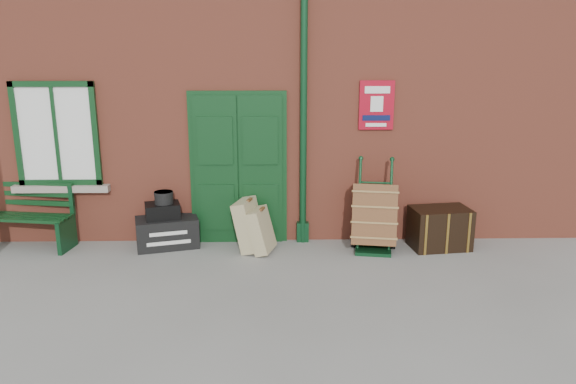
{
  "coord_description": "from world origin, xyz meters",
  "views": [
    {
      "loc": [
        0.27,
        -6.59,
        2.93
      ],
      "look_at": [
        0.41,
        0.6,
        1.0
      ],
      "focal_mm": 35.0,
      "sensor_mm": 36.0,
      "label": 1
    }
  ],
  "objects_px": {
    "houdini_trunk": "(167,232)",
    "dark_trunk": "(440,228)",
    "bench": "(19,214)",
    "porter_trolley": "(374,216)"
  },
  "relations": [
    {
      "from": "houdini_trunk",
      "to": "bench",
      "type": "bearing_deg",
      "value": 162.77
    },
    {
      "from": "houdini_trunk",
      "to": "porter_trolley",
      "type": "height_order",
      "value": "porter_trolley"
    },
    {
      "from": "houdini_trunk",
      "to": "dark_trunk",
      "type": "relative_size",
      "value": 1.07
    },
    {
      "from": "dark_trunk",
      "to": "houdini_trunk",
      "type": "bearing_deg",
      "value": 170.86
    },
    {
      "from": "bench",
      "to": "dark_trunk",
      "type": "xyz_separation_m",
      "value": [
        6.16,
        -0.19,
        -0.19
      ]
    },
    {
      "from": "bench",
      "to": "porter_trolley",
      "type": "relative_size",
      "value": 1.25
    },
    {
      "from": "houdini_trunk",
      "to": "porter_trolley",
      "type": "xyz_separation_m",
      "value": [
        3.02,
        -0.15,
        0.28
      ]
    },
    {
      "from": "porter_trolley",
      "to": "dark_trunk",
      "type": "xyz_separation_m",
      "value": [
        0.97,
        0.03,
        -0.21
      ]
    },
    {
      "from": "porter_trolley",
      "to": "dark_trunk",
      "type": "relative_size",
      "value": 1.57
    },
    {
      "from": "porter_trolley",
      "to": "dark_trunk",
      "type": "distance_m",
      "value": 1.0
    }
  ]
}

